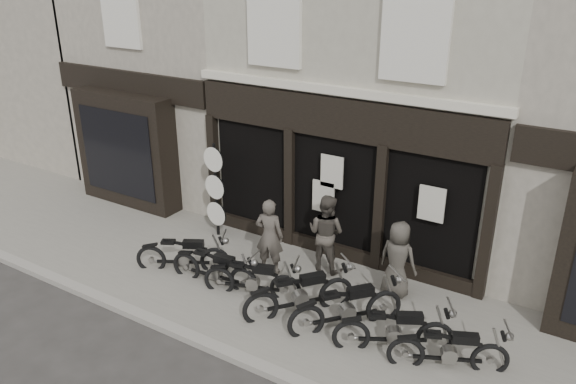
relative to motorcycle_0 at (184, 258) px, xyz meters
The scene contains 17 objects.
ground_plane 2.60m from the motorcycle_0, 12.27° to the right, with size 90.00×90.00×0.00m, color #2D2B28.
pavement 2.56m from the motorcycle_0, ahead, with size 30.00×4.20×0.12m, color slate.
kerb 3.10m from the motorcycle_0, 35.60° to the right, with size 30.00×0.25×0.13m, color gray.
central_building 7.00m from the motorcycle_0, 65.11° to the left, with size 7.30×6.22×8.34m.
neighbour_left 7.52m from the motorcycle_0, 125.68° to the left, with size 5.60×6.73×8.34m.
filler_left 13.68m from the motorcycle_0, 155.54° to the left, with size 11.00×6.00×8.20m, color #9F9686.
motorcycle_0 is the anchor object (origin of this frame).
motorcycle_1 0.99m from the motorcycle_0, ahead, with size 2.14×0.59×1.03m.
motorcycle_2 1.92m from the motorcycle_0, ahead, with size 2.03×0.96×1.01m.
motorcycle_3 3.08m from the motorcycle_0, ahead, with size 1.67×1.95×1.11m.
motorcycle_4 4.07m from the motorcycle_0, ahead, with size 1.72×1.94×1.12m.
motorcycle_5 5.09m from the motorcycle_0, ahead, with size 1.98×1.33×1.05m.
motorcycle_6 6.08m from the motorcycle_0, ahead, with size 1.92×1.13×0.99m.
man_left 2.02m from the motorcycle_0, 28.90° to the left, with size 0.64×0.42×1.75m, color #48423B.
man_centre 3.24m from the motorcycle_0, 32.23° to the left, with size 0.87×0.68×1.80m, color #433D36.
man_right 4.73m from the motorcycle_0, 19.22° to the left, with size 0.81×0.52×1.65m, color #3D3933.
advert_sign_post 1.98m from the motorcycle_0, 103.93° to the left, with size 0.62×0.40×2.54m.
Camera 1 is at (5.31, -7.65, 6.63)m, focal length 35.00 mm.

